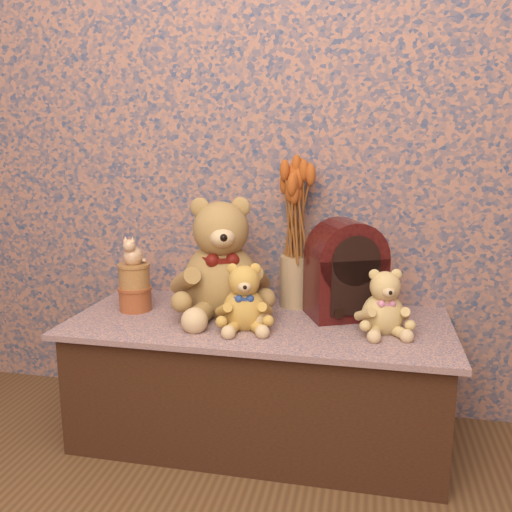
# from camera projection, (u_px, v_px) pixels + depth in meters

# --- Properties ---
(display_shelf) EXTENTS (1.32, 0.60, 0.44)m
(display_shelf) POSITION_uv_depth(u_px,v_px,m) (259.00, 378.00, 1.94)
(display_shelf) COLOR navy
(display_shelf) RESTS_ON ground
(teddy_large) EXTENTS (0.49, 0.53, 0.46)m
(teddy_large) POSITION_uv_depth(u_px,v_px,m) (221.00, 252.00, 1.93)
(teddy_large) COLOR olive
(teddy_large) RESTS_ON display_shelf
(teddy_medium) EXTENTS (0.24, 0.27, 0.24)m
(teddy_medium) POSITION_uv_depth(u_px,v_px,m) (244.00, 293.00, 1.79)
(teddy_medium) COLOR #B98934
(teddy_medium) RESTS_ON display_shelf
(teddy_small) EXTENTS (0.23, 0.26, 0.23)m
(teddy_small) POSITION_uv_depth(u_px,v_px,m) (384.00, 298.00, 1.75)
(teddy_small) COLOR #D2B763
(teddy_small) RESTS_ON display_shelf
(cathedral_radio) EXTENTS (0.31, 0.27, 0.35)m
(cathedral_radio) POSITION_uv_depth(u_px,v_px,m) (345.00, 269.00, 1.90)
(cathedral_radio) COLOR #34090A
(cathedral_radio) RESTS_ON display_shelf
(ceramic_vase) EXTENTS (0.12, 0.12, 0.19)m
(ceramic_vase) POSITION_uv_depth(u_px,v_px,m) (295.00, 281.00, 2.04)
(ceramic_vase) COLOR tan
(ceramic_vase) RESTS_ON display_shelf
(dried_stalks) EXTENTS (0.24, 0.24, 0.38)m
(dried_stalks) POSITION_uv_depth(u_px,v_px,m) (296.00, 206.00, 1.98)
(dried_stalks) COLOR #B04F1C
(dried_stalks) RESTS_ON ceramic_vase
(biscuit_tin_lower) EXTENTS (0.14, 0.14, 0.09)m
(biscuit_tin_lower) POSITION_uv_depth(u_px,v_px,m) (135.00, 299.00, 2.00)
(biscuit_tin_lower) COLOR #AE7033
(biscuit_tin_lower) RESTS_ON display_shelf
(biscuit_tin_upper) EXTENTS (0.15, 0.15, 0.09)m
(biscuit_tin_upper) POSITION_uv_depth(u_px,v_px,m) (134.00, 276.00, 1.98)
(biscuit_tin_upper) COLOR tan
(biscuit_tin_upper) RESTS_ON biscuit_tin_lower
(cat_figurine) EXTENTS (0.08, 0.09, 0.11)m
(cat_figurine) POSITION_uv_depth(u_px,v_px,m) (133.00, 250.00, 1.96)
(cat_figurine) COLOR silver
(cat_figurine) RESTS_ON biscuit_tin_upper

